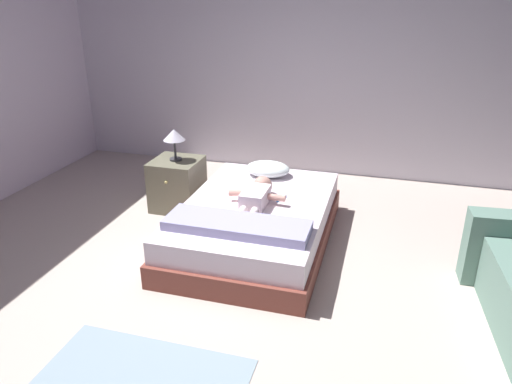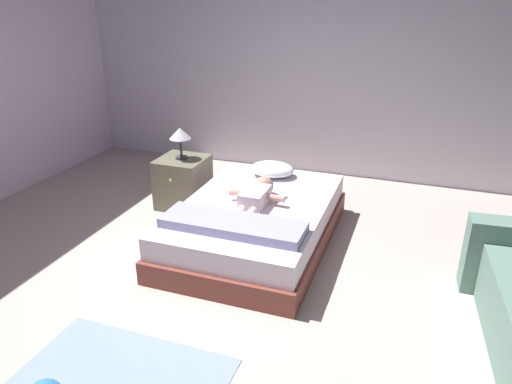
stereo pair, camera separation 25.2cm
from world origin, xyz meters
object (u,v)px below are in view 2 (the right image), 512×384
Objects in this scene: bed at (256,223)px; pillow at (272,169)px; toothbrush at (283,199)px; nightstand at (183,182)px; lamp at (180,135)px; baby at (257,195)px.

bed is 0.72m from pillow.
nightstand is (-1.19, 0.37, -0.14)m from toothbrush.
pillow is at bearing 10.38° from nightstand.
bed is 4.37× the size of pillow.
nightstand is at bearing 162.88° from toothbrush.
toothbrush is 1.30m from lamp.
baby is (0.01, -0.00, 0.27)m from bed.
baby is (0.08, -0.67, 0.00)m from pillow.
baby is at bearing -83.51° from pillow.
pillow reaches higher than bed.
baby is at bearing -26.79° from nightstand.
lamp reaches higher than nightstand.
baby is 1.15m from lamp.
nightstand is 1.63× the size of lamp.
bed is 5.98× the size of lamp.
nightstand is 0.51m from lamp.
baby is 1.31× the size of nightstand.
toothbrush reaches higher than bed.
baby reaches higher than nightstand.
lamp is at bearing 162.88° from toothbrush.
baby reaches higher than pillow.
baby reaches higher than bed.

